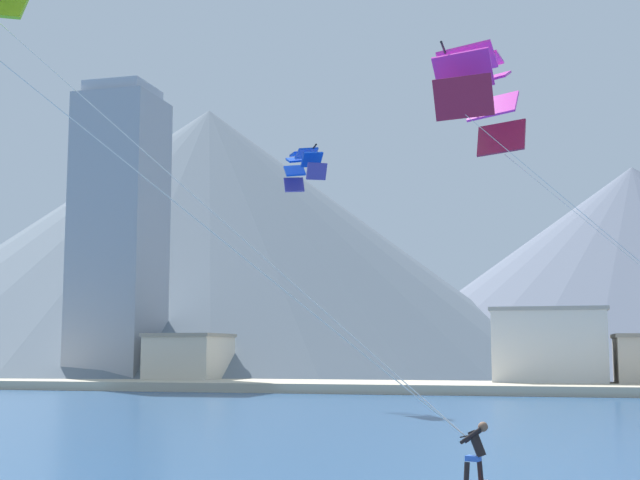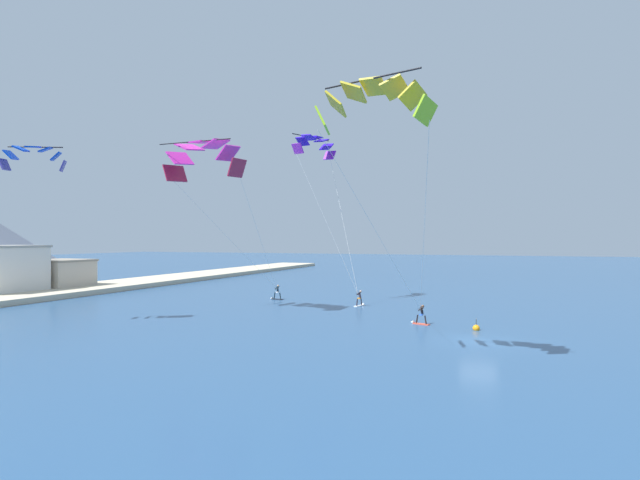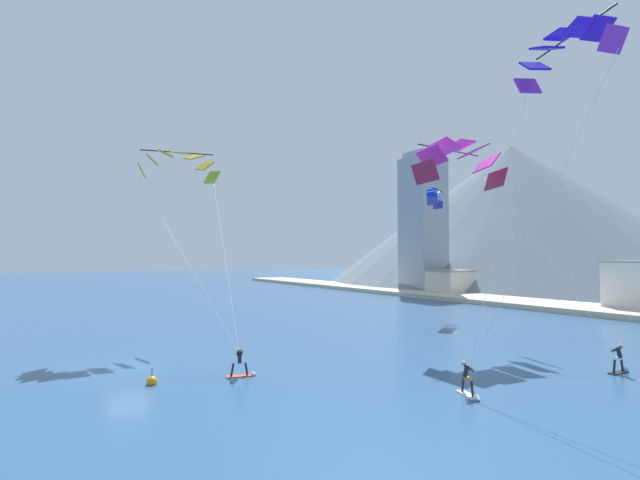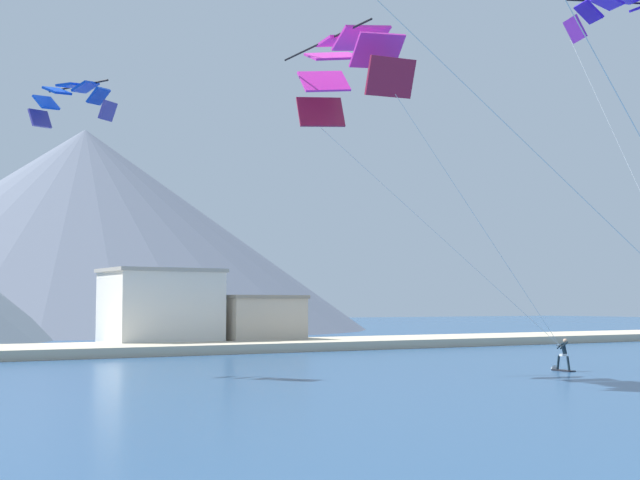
{
  "view_description": "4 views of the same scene",
  "coord_description": "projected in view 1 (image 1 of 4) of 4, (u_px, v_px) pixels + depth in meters",
  "views": [
    {
      "loc": [
        7.47,
        -15.46,
        3.23
      ],
      "look_at": [
        -0.84,
        16.41,
        7.28
      ],
      "focal_mm": 50.0,
      "sensor_mm": 36.0,
      "label": 1
    },
    {
      "loc": [
        -36.83,
        -2.15,
        7.2
      ],
      "look_at": [
        1.48,
        12.55,
        7.16
      ],
      "focal_mm": 28.0,
      "sensor_mm": 36.0,
      "label": 2
    },
    {
      "loc": [
        28.96,
        -4.59,
        6.82
      ],
      "look_at": [
        -2.39,
        15.65,
        8.35
      ],
      "focal_mm": 24.0,
      "sensor_mm": 36.0,
      "label": 3
    },
    {
      "loc": [
        -19.62,
        -10.31,
        3.59
      ],
      "look_at": [
        -2.62,
        17.18,
        5.94
      ],
      "focal_mm": 50.0,
      "sensor_mm": 36.0,
      "label": 4
    }
  ],
  "objects": [
    {
      "name": "kitesurfer_near_trail",
      "position": [
        479.0,
        472.0,
        19.89
      ],
      "size": [
        0.92,
        1.78,
        1.71
      ],
      "color": "#E54C33",
      "rests_on": "ground"
    },
    {
      "name": "parafoil_kite_mid_center",
      "position": [
        479.0,
        89.0,
        41.93
      ],
      "size": [
        14.24,
        8.99,
        15.55
      ],
      "color": "maroon"
    },
    {
      "name": "parafoil_kite_distant_high_outer",
      "position": [
        303.0,
        164.0,
        53.27
      ],
      "size": [
        3.7,
        4.77,
        2.16
      ],
      "color": "#433B98"
    },
    {
      "name": "shoreline_strip",
      "position": [
        453.0,
        387.0,
        67.3
      ],
      "size": [
        180.0,
        10.0,
        0.7
      ],
      "primitive_type": "cube",
      "color": "beige",
      "rests_on": "ground"
    },
    {
      "name": "shore_building_harbour_front",
      "position": [
        549.0,
        349.0,
        69.94
      ],
      "size": [
        8.92,
        6.56,
        6.46
      ],
      "color": "silver",
      "rests_on": "ground"
    },
    {
      "name": "shore_building_quay_east",
      "position": [
        189.0,
        360.0,
        77.1
      ],
      "size": [
        6.14,
        7.1,
        4.58
      ],
      "color": "beige",
      "rests_on": "ground"
    },
    {
      "name": "highrise_tower",
      "position": [
        119.0,
        235.0,
        81.75
      ],
      "size": [
        7.0,
        7.0,
        27.7
      ],
      "color": "#999EA8",
      "rests_on": "ground"
    },
    {
      "name": "mountain_peak_west_ridge",
      "position": [
        207.0,
        239.0,
        126.19
      ],
      "size": [
        99.27,
        99.27,
        37.47
      ],
      "color": "slate",
      "rests_on": "ground"
    },
    {
      "name": "mountain_peak_central_summit",
      "position": [
        636.0,
        268.0,
        127.38
      ],
      "size": [
        82.93,
        82.93,
        29.49
      ],
      "color": "slate",
      "rests_on": "ground"
    }
  ]
}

